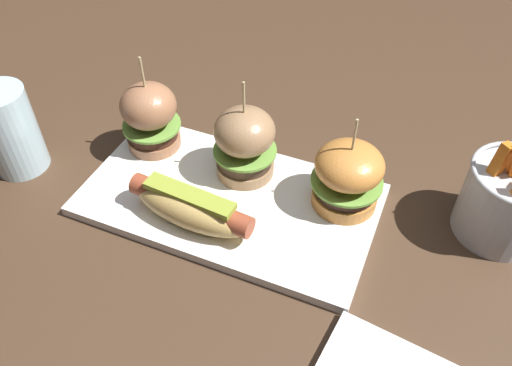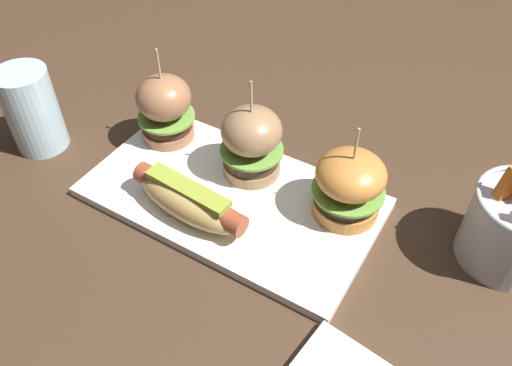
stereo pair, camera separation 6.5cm
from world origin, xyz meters
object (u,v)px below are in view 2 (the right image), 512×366
object	(u,v)px
platter_main	(231,197)
water_glass	(32,110)
hot_dog	(189,200)
slider_right	(349,185)
slider_left	(165,108)
slider_center	(250,141)

from	to	relation	value
platter_main	water_glass	size ratio (longest dim) A/B	3.07
hot_dog	slider_right	world-z (taller)	slider_right
slider_left	slider_center	world-z (taller)	slider_center
platter_main	hot_dog	bearing A→B (deg)	-113.30
slider_left	platter_main	bearing A→B (deg)	-20.35
hot_dog	slider_right	xyz separation A→B (m)	(0.17, 0.11, 0.02)
slider_right	water_glass	xyz separation A→B (m)	(-0.45, -0.10, 0.00)
hot_dog	slider_right	bearing A→B (deg)	32.79
hot_dog	platter_main	bearing A→B (deg)	66.70
slider_left	slider_center	xyz separation A→B (m)	(0.14, -0.00, 0.00)
slider_right	water_glass	world-z (taller)	slider_right
slider_center	slider_right	bearing A→B (deg)	-1.07
slider_center	slider_left	bearing A→B (deg)	179.46
slider_left	slider_right	world-z (taller)	slider_left
platter_main	slider_center	world-z (taller)	slider_center
slider_left	slider_right	xyz separation A→B (m)	(0.29, -0.00, -0.01)
hot_dog	slider_left	xyz separation A→B (m)	(-0.12, 0.11, 0.03)
platter_main	water_glass	distance (m)	0.32
platter_main	slider_center	xyz separation A→B (m)	(-0.00, 0.05, 0.06)
slider_center	water_glass	size ratio (longest dim) A/B	1.17
platter_main	water_glass	world-z (taller)	water_glass
water_glass	hot_dog	bearing A→B (deg)	-2.21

